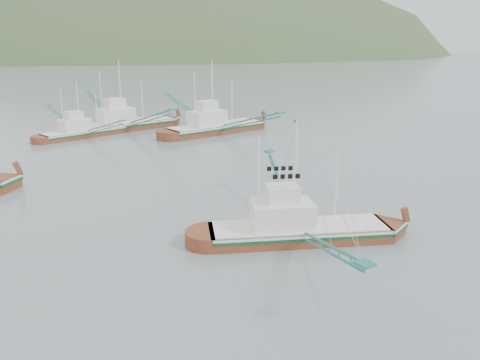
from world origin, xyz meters
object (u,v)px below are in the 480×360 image
bg_boat_far (82,126)px  bg_boat_extra (124,119)px  main_boat (298,214)px  bg_boat_right (214,122)px

bg_boat_far → bg_boat_extra: bg_boat_extra is taller
main_boat → bg_boat_right: bg_boat_right is taller
main_boat → bg_boat_far: (-3.26, 47.64, -0.31)m
main_boat → bg_boat_right: bearing=93.7°
main_boat → bg_boat_far: 47.75m
bg_boat_far → main_boat: bearing=-99.5°
main_boat → bg_boat_extra: 50.25m
main_boat → bg_boat_extra: size_ratio=0.76×
main_boat → bg_boat_right: (15.25, 39.74, -0.20)m
main_boat → bg_boat_far: size_ratio=1.00×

